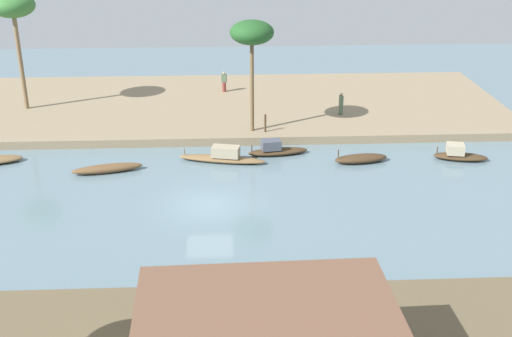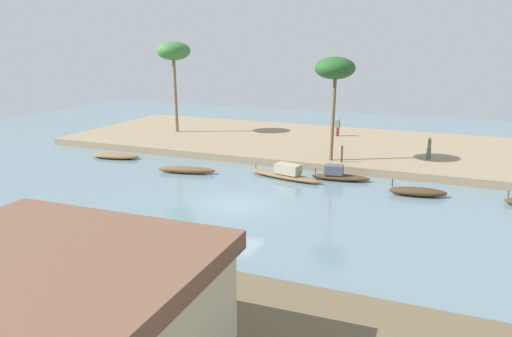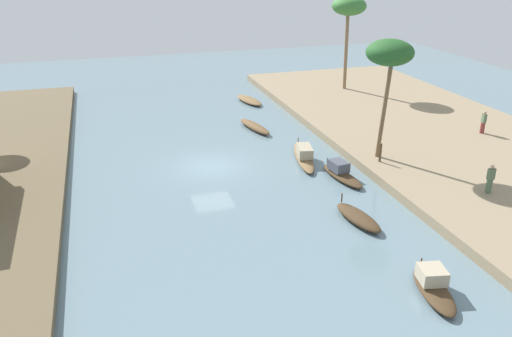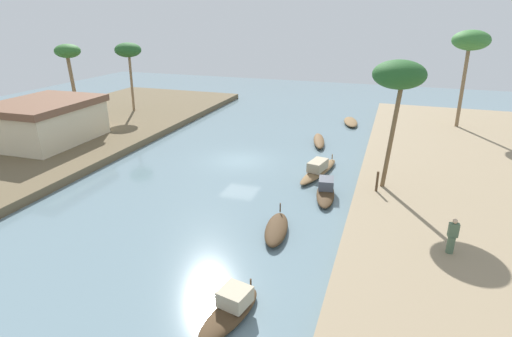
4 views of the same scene
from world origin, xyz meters
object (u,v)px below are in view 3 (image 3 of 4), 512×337
object	(u,v)px
sampan_near_left_bank	(358,217)
sampan_with_tall_canopy	(249,100)
sampan_downstream_large	(433,286)
person_on_near_bank	(483,123)
sampan_foreground	(255,127)
person_by_mooring	(490,180)
mooring_post	(380,153)
palm_tree_left_near	(390,54)
sampan_midstream	(341,173)
palm_tree_left_far	(349,8)
sampan_with_red_awning	(304,155)

from	to	relation	value
sampan_near_left_bank	sampan_with_tall_canopy	world-z (taller)	sampan_near_left_bank
sampan_downstream_large	person_on_near_bank	bearing A→B (deg)	-32.04
sampan_foreground	person_on_near_bank	size ratio (longest dim) A/B	2.61
sampan_near_left_bank	person_by_mooring	distance (m)	7.75
sampan_downstream_large	mooring_post	xyz separation A→B (m)	(11.69, -4.21, 0.79)
sampan_foreground	palm_tree_left_near	bearing A→B (deg)	-160.56
person_by_mooring	sampan_midstream	bearing A→B (deg)	-45.90
sampan_near_left_bank	sampan_downstream_large	bearing A→B (deg)	172.05
person_on_near_bank	palm_tree_left_far	xyz separation A→B (m)	(14.50, 3.75, 6.54)
sampan_with_tall_canopy	palm_tree_left_far	size ratio (longest dim) A/B	0.48
sampan_with_tall_canopy	mooring_post	bearing A→B (deg)	179.34
sampan_foreground	person_by_mooring	size ratio (longest dim) A/B	2.62
person_on_near_bank	sampan_with_red_awning	bearing A→B (deg)	103.44
sampan_foreground	sampan_with_tall_canopy	xyz separation A→B (m)	(7.35, -1.73, -0.04)
sampan_foreground	palm_tree_left_far	bearing A→B (deg)	-68.76
sampan_foreground	palm_tree_left_near	distance (m)	12.39
sampan_downstream_large	mooring_post	world-z (taller)	mooring_post
sampan_near_left_bank	sampan_with_tall_canopy	bearing A→B (deg)	-11.41
sampan_midstream	person_on_near_bank	distance (m)	12.90
sampan_foreground	sampan_near_left_bank	size ratio (longest dim) A/B	1.22
sampan_with_tall_canopy	mooring_post	distance (m)	17.35
sampan_midstream	person_on_near_bank	size ratio (longest dim) A/B	2.41
sampan_midstream	person_on_near_bank	bearing A→B (deg)	-84.05
sampan_midstream	palm_tree_left_near	distance (m)	7.50
sampan_downstream_large	sampan_midstream	bearing A→B (deg)	4.86
sampan_with_red_awning	sampan_foreground	bearing A→B (deg)	22.99
sampan_foreground	sampan_midstream	xyz separation A→B (m)	(-10.13, -2.31, 0.10)
sampan_with_tall_canopy	mooring_post	xyz separation A→B (m)	(-16.99, -3.39, 0.94)
sampan_downstream_large	sampan_near_left_bank	xyz separation A→B (m)	(6.11, 0.12, -0.10)
sampan_near_left_bank	sampan_with_red_awning	distance (m)	8.41
sampan_near_left_bank	sampan_midstream	bearing A→B (deg)	-25.64
palm_tree_left_far	sampan_downstream_large	bearing A→B (deg)	160.67
sampan_with_tall_canopy	palm_tree_left_near	distance (m)	17.91
person_on_near_bank	sampan_downstream_large	bearing A→B (deg)	150.07
sampan_near_left_bank	palm_tree_left_near	xyz separation A→B (m)	(6.43, -4.80, 6.70)
person_by_mooring	palm_tree_left_far	world-z (taller)	palm_tree_left_far
sampan_with_red_awning	person_by_mooring	world-z (taller)	person_by_mooring
person_by_mooring	sampan_near_left_bank	bearing A→B (deg)	-6.41
sampan_downstream_large	sampan_with_tall_canopy	world-z (taller)	sampan_downstream_large
palm_tree_left_near	palm_tree_left_far	distance (m)	17.21
sampan_near_left_bank	palm_tree_left_far	world-z (taller)	palm_tree_left_far
mooring_post	sampan_midstream	bearing A→B (deg)	99.93
mooring_post	palm_tree_left_near	distance (m)	5.89
sampan_with_red_awning	palm_tree_left_near	distance (m)	8.14
palm_tree_left_near	sampan_midstream	bearing A→B (deg)	112.22
person_on_near_bank	palm_tree_left_far	distance (m)	16.34
sampan_midstream	palm_tree_left_near	world-z (taller)	palm_tree_left_near
sampan_downstream_large	mooring_post	bearing A→B (deg)	-7.82
sampan_foreground	palm_tree_left_near	world-z (taller)	palm_tree_left_near
sampan_with_tall_canopy	person_by_mooring	xyz separation A→B (m)	(-22.59, -6.75, 1.08)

